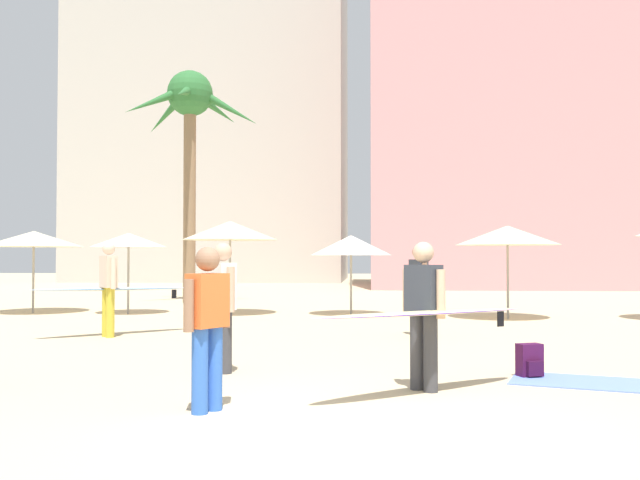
{
  "coord_description": "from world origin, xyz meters",
  "views": [
    {
      "loc": [
        0.11,
        -5.99,
        1.5
      ],
      "look_at": [
        -0.75,
        5.54,
        1.8
      ],
      "focal_mm": 38.63,
      "sensor_mm": 36.0,
      "label": 1
    }
  ],
  "objects_px": {
    "cafe_umbrella_5": "(34,239)",
    "beach_towel": "(588,382)",
    "backpack": "(530,361)",
    "person_near_left": "(419,287)",
    "cafe_umbrella_2": "(230,231)",
    "person_far_right": "(207,322)",
    "cafe_umbrella_1": "(507,235)",
    "person_mid_left": "(223,301)",
    "person_near_right": "(111,287)",
    "cafe_umbrella_4": "(129,240)",
    "cafe_umbrella_0": "(351,245)",
    "palm_tree_left": "(190,117)",
    "person_mid_center": "(424,310)"
  },
  "relations": [
    {
      "from": "cafe_umbrella_5",
      "to": "beach_towel",
      "type": "distance_m",
      "value": 15.39
    },
    {
      "from": "person_near_right",
      "to": "person_near_left",
      "type": "height_order",
      "value": "person_near_right"
    },
    {
      "from": "cafe_umbrella_2",
      "to": "cafe_umbrella_5",
      "type": "height_order",
      "value": "cafe_umbrella_2"
    },
    {
      "from": "palm_tree_left",
      "to": "beach_towel",
      "type": "bearing_deg",
      "value": -58.65
    },
    {
      "from": "person_mid_center",
      "to": "cafe_umbrella_0",
      "type": "bearing_deg",
      "value": -128.99
    },
    {
      "from": "palm_tree_left",
      "to": "cafe_umbrella_0",
      "type": "height_order",
      "value": "palm_tree_left"
    },
    {
      "from": "cafe_umbrella_0",
      "to": "cafe_umbrella_5",
      "type": "distance_m",
      "value": 8.68
    },
    {
      "from": "cafe_umbrella_4",
      "to": "backpack",
      "type": "height_order",
      "value": "cafe_umbrella_4"
    },
    {
      "from": "cafe_umbrella_0",
      "to": "backpack",
      "type": "xyz_separation_m",
      "value": [
        2.52,
        -9.31,
        -1.63
      ]
    },
    {
      "from": "backpack",
      "to": "person_mid_center",
      "type": "relative_size",
      "value": 0.16
    },
    {
      "from": "palm_tree_left",
      "to": "cafe_umbrella_0",
      "type": "bearing_deg",
      "value": -39.66
    },
    {
      "from": "cafe_umbrella_1",
      "to": "person_mid_center",
      "type": "height_order",
      "value": "cafe_umbrella_1"
    },
    {
      "from": "palm_tree_left",
      "to": "person_far_right",
      "type": "distance_m",
      "value": 17.63
    },
    {
      "from": "cafe_umbrella_2",
      "to": "cafe_umbrella_5",
      "type": "distance_m",
      "value": 5.46
    },
    {
      "from": "person_far_right",
      "to": "person_mid_left",
      "type": "bearing_deg",
      "value": -50.57
    },
    {
      "from": "person_far_right",
      "to": "person_mid_left",
      "type": "distance_m",
      "value": 2.32
    },
    {
      "from": "cafe_umbrella_2",
      "to": "person_far_right",
      "type": "relative_size",
      "value": 1.58
    },
    {
      "from": "beach_towel",
      "to": "person_near_right",
      "type": "distance_m",
      "value": 8.8
    },
    {
      "from": "backpack",
      "to": "person_near_left",
      "type": "height_order",
      "value": "person_near_left"
    },
    {
      "from": "person_mid_center",
      "to": "person_mid_left",
      "type": "relative_size",
      "value": 1.51
    },
    {
      "from": "cafe_umbrella_4",
      "to": "person_mid_center",
      "type": "xyz_separation_m",
      "value": [
        7.09,
        -10.28,
        -1.06
      ]
    },
    {
      "from": "backpack",
      "to": "cafe_umbrella_1",
      "type": "bearing_deg",
      "value": 150.35
    },
    {
      "from": "person_far_right",
      "to": "cafe_umbrella_5",
      "type": "bearing_deg",
      "value": -25.77
    },
    {
      "from": "cafe_umbrella_0",
      "to": "cafe_umbrella_2",
      "type": "relative_size",
      "value": 0.84
    },
    {
      "from": "cafe_umbrella_0",
      "to": "cafe_umbrella_4",
      "type": "relative_size",
      "value": 0.99
    },
    {
      "from": "beach_towel",
      "to": "backpack",
      "type": "xyz_separation_m",
      "value": [
        -0.6,
        0.35,
        0.19
      ]
    },
    {
      "from": "person_mid_left",
      "to": "person_mid_center",
      "type": "bearing_deg",
      "value": 119.33
    },
    {
      "from": "cafe_umbrella_2",
      "to": "person_far_right",
      "type": "distance_m",
      "value": 11.73
    },
    {
      "from": "cafe_umbrella_4",
      "to": "beach_towel",
      "type": "bearing_deg",
      "value": -46.36
    },
    {
      "from": "palm_tree_left",
      "to": "backpack",
      "type": "xyz_separation_m",
      "value": [
        8.1,
        -13.95,
        -6.09
      ]
    },
    {
      "from": "cafe_umbrella_1",
      "to": "cafe_umbrella_2",
      "type": "relative_size",
      "value": 1.01
    },
    {
      "from": "cafe_umbrella_4",
      "to": "beach_towel",
      "type": "relative_size",
      "value": 1.23
    },
    {
      "from": "cafe_umbrella_0",
      "to": "person_near_right",
      "type": "distance_m",
      "value": 6.96
    },
    {
      "from": "cafe_umbrella_5",
      "to": "person_near_right",
      "type": "height_order",
      "value": "cafe_umbrella_5"
    },
    {
      "from": "person_mid_left",
      "to": "person_near_left",
      "type": "bearing_deg",
      "value": -159.16
    },
    {
      "from": "person_near_left",
      "to": "cafe_umbrella_4",
      "type": "bearing_deg",
      "value": -56.06
    },
    {
      "from": "person_mid_center",
      "to": "person_far_right",
      "type": "bearing_deg",
      "value": -17.87
    },
    {
      "from": "cafe_umbrella_4",
      "to": "cafe_umbrella_5",
      "type": "height_order",
      "value": "cafe_umbrella_5"
    },
    {
      "from": "person_near_right",
      "to": "person_near_left",
      "type": "xyz_separation_m",
      "value": [
        5.88,
        0.4,
        0.0
      ]
    },
    {
      "from": "cafe_umbrella_0",
      "to": "person_mid_left",
      "type": "bearing_deg",
      "value": -98.73
    },
    {
      "from": "cafe_umbrella_2",
      "to": "cafe_umbrella_4",
      "type": "bearing_deg",
      "value": -179.05
    },
    {
      "from": "cafe_umbrella_5",
      "to": "beach_towel",
      "type": "relative_size",
      "value": 1.49
    },
    {
      "from": "beach_towel",
      "to": "person_mid_center",
      "type": "height_order",
      "value": "person_mid_center"
    },
    {
      "from": "backpack",
      "to": "beach_towel",
      "type": "bearing_deg",
      "value": 39.64
    },
    {
      "from": "cafe_umbrella_5",
      "to": "person_mid_left",
      "type": "distance_m",
      "value": 11.8
    },
    {
      "from": "cafe_umbrella_1",
      "to": "person_mid_left",
      "type": "xyz_separation_m",
      "value": [
        -5.32,
        -8.4,
        -1.13
      ]
    },
    {
      "from": "person_near_right",
      "to": "person_near_left",
      "type": "bearing_deg",
      "value": 141.99
    },
    {
      "from": "cafe_umbrella_4",
      "to": "cafe_umbrella_2",
      "type": "bearing_deg",
      "value": 0.95
    },
    {
      "from": "cafe_umbrella_4",
      "to": "person_near_left",
      "type": "relative_size",
      "value": 1.25
    },
    {
      "from": "cafe_umbrella_1",
      "to": "person_near_right",
      "type": "bearing_deg",
      "value": -152.03
    }
  ]
}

